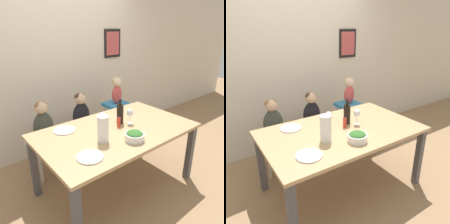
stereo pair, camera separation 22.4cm
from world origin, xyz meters
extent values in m
plane|color=#9E7A56|center=(0.00, 0.00, 0.00)|extent=(14.00, 14.00, 0.00)
cube|color=beige|center=(0.00, 1.30, 1.35)|extent=(10.00, 0.06, 2.70)
cube|color=black|center=(0.98, 1.26, 1.56)|extent=(0.32, 0.02, 0.45)
cube|color=#B74C4C|center=(0.98, 1.25, 1.56)|extent=(0.27, 0.00, 0.37)
cube|color=tan|center=(0.00, 0.00, 0.75)|extent=(1.73, 1.04, 0.03)
cube|color=#4C4C51|center=(-0.81, -0.46, 0.37)|extent=(0.07, 0.07, 0.73)
cube|color=#4C4C51|center=(0.81, -0.46, 0.37)|extent=(0.07, 0.07, 0.73)
cube|color=#4C4C51|center=(-0.81, 0.46, 0.37)|extent=(0.07, 0.07, 0.73)
cube|color=#4C4C51|center=(0.81, 0.46, 0.37)|extent=(0.07, 0.07, 0.73)
cylinder|color=silver|center=(-0.68, 0.63, 0.20)|extent=(0.04, 0.04, 0.41)
cylinder|color=silver|center=(-0.37, 0.63, 0.20)|extent=(0.04, 0.04, 0.41)
cylinder|color=silver|center=(-0.68, 0.94, 0.20)|extent=(0.04, 0.04, 0.41)
cylinder|color=silver|center=(-0.37, 0.94, 0.20)|extent=(0.04, 0.04, 0.41)
cube|color=white|center=(-0.52, 0.78, 0.43)|extent=(0.41, 0.42, 0.05)
cylinder|color=silver|center=(-0.13, 0.63, 0.20)|extent=(0.04, 0.04, 0.41)
cylinder|color=silver|center=(0.18, 0.63, 0.20)|extent=(0.04, 0.04, 0.41)
cylinder|color=silver|center=(-0.13, 0.94, 0.20)|extent=(0.04, 0.04, 0.41)
cylinder|color=silver|center=(0.18, 0.94, 0.20)|extent=(0.04, 0.04, 0.41)
cube|color=white|center=(0.02, 0.78, 0.43)|extent=(0.41, 0.42, 0.05)
cylinder|color=silver|center=(0.54, 0.65, 0.33)|extent=(0.04, 0.04, 0.66)
cylinder|color=silver|center=(0.80, 0.65, 0.33)|extent=(0.04, 0.04, 0.66)
cylinder|color=silver|center=(0.54, 0.91, 0.33)|extent=(0.04, 0.04, 0.66)
cylinder|color=silver|center=(0.80, 0.91, 0.33)|extent=(0.04, 0.04, 0.66)
cube|color=teal|center=(0.67, 0.78, 0.69)|extent=(0.35, 0.35, 0.05)
ellipsoid|color=#3D4238|center=(-0.52, 0.78, 0.66)|extent=(0.26, 0.15, 0.40)
sphere|color=#D6AD89|center=(-0.52, 0.78, 0.92)|extent=(0.15, 0.15, 0.15)
ellipsoid|color=olive|center=(-0.52, 0.79, 0.94)|extent=(0.15, 0.15, 0.11)
ellipsoid|color=black|center=(0.02, 0.78, 0.66)|extent=(0.26, 0.15, 0.40)
sphere|color=#D6AD89|center=(0.02, 0.78, 0.92)|extent=(0.15, 0.15, 0.15)
ellipsoid|color=#473323|center=(0.02, 0.79, 0.94)|extent=(0.15, 0.15, 0.11)
ellipsoid|color=#C64C4C|center=(0.67, 0.78, 0.85)|extent=(0.18, 0.11, 0.28)
sphere|color=beige|center=(0.67, 0.78, 1.04)|extent=(0.14, 0.14, 0.14)
ellipsoid|color=#DBC684|center=(0.67, 0.79, 1.07)|extent=(0.14, 0.13, 0.10)
cylinder|color=black|center=(0.14, 0.10, 0.88)|extent=(0.08, 0.08, 0.22)
cylinder|color=black|center=(0.14, 0.10, 1.03)|extent=(0.03, 0.03, 0.07)
cylinder|color=black|center=(0.14, 0.10, 1.05)|extent=(0.03, 0.03, 0.02)
cylinder|color=white|center=(-0.28, -0.12, 0.90)|extent=(0.11, 0.11, 0.27)
cylinder|color=white|center=(0.22, 0.02, 0.77)|extent=(0.06, 0.06, 0.00)
cylinder|color=white|center=(0.22, 0.02, 0.81)|extent=(0.01, 0.01, 0.09)
ellipsoid|color=white|center=(0.22, 0.02, 0.90)|extent=(0.08, 0.08, 0.09)
cylinder|color=white|center=(-0.08, 0.14, 0.77)|extent=(0.06, 0.06, 0.00)
cylinder|color=white|center=(-0.08, 0.14, 0.81)|extent=(0.01, 0.01, 0.09)
ellipsoid|color=white|center=(-0.08, 0.14, 0.90)|extent=(0.08, 0.08, 0.09)
cylinder|color=white|center=(-0.02, -0.30, 0.80)|extent=(0.20, 0.20, 0.07)
ellipsoid|color=#336628|center=(-0.02, -0.30, 0.84)|extent=(0.17, 0.17, 0.05)
cylinder|color=silver|center=(-0.54, -0.28, 0.77)|extent=(0.24, 0.24, 0.01)
cylinder|color=silver|center=(-0.47, 0.33, 0.77)|extent=(0.24, 0.24, 0.01)
cylinder|color=red|center=(0.06, 0.03, 0.82)|extent=(0.04, 0.04, 0.12)
cone|color=black|center=(0.06, 0.03, 0.89)|extent=(0.03, 0.03, 0.02)
camera|label=1|loc=(-1.42, -1.65, 1.83)|focal=35.00mm
camera|label=2|loc=(-1.24, -1.79, 1.83)|focal=35.00mm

